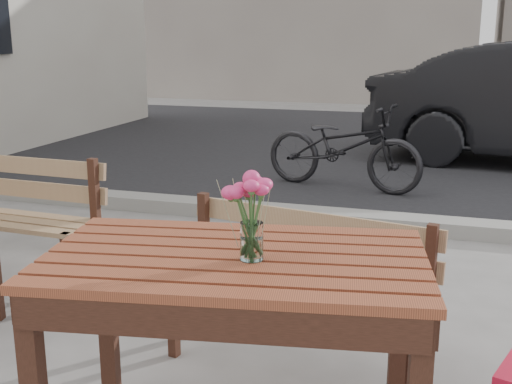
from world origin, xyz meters
TOP-DOWN VIEW (x-y plane):
  - street at (0.00, 5.06)m, footprint 30.00×8.12m
  - main_table at (-0.14, -0.12)m, footprint 1.42×0.97m
  - main_bench at (-0.08, 0.65)m, footprint 1.31×0.61m
  - main_vase at (-0.07, -0.15)m, footprint 0.17×0.17m
  - second_bench at (-2.13, 1.20)m, footprint 1.37×0.47m
  - bicycle at (-0.49, 4.32)m, footprint 1.75×0.93m

SIDE VIEW (x-z plane):
  - street at x=0.00m, z-range -0.03..0.09m
  - bicycle at x=-0.49m, z-range 0.00..0.87m
  - main_bench at x=-0.08m, z-range 0.08..0.87m
  - second_bench at x=-2.13m, z-range 0.09..0.93m
  - main_table at x=-0.14m, z-range 0.27..1.08m
  - main_vase at x=-0.07m, z-range 0.85..1.16m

